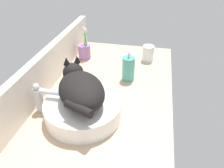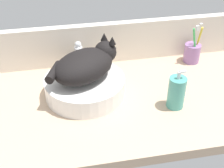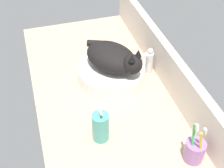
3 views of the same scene
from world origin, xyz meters
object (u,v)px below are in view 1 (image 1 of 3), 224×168
sink_basin (83,109)px  faucet (41,97)px  cat (80,88)px  toothbrush_cup (85,51)px  soap_dispenser (128,69)px  water_glass (148,54)px

sink_basin → faucet: faucet is taller
cat → faucet: (-1.35, 16.98, -5.92)cm
sink_basin → toothbrush_cup: size_ratio=1.66×
soap_dispenser → water_glass: (23.50, -8.44, -2.34)cm
faucet → water_glass: bearing=-35.5°
faucet → water_glass: size_ratio=1.46×
faucet → water_glass: faucet is taller
soap_dispenser → water_glass: bearing=-19.8°
cat → soap_dispenser: cat is taller
cat → faucet: 18.03cm
sink_basin → faucet: 18.16cm
faucet → water_glass: (56.01, -39.93, -3.30)cm
soap_dispenser → faucet: bearing=135.9°
water_glass → sink_basin: bearing=158.4°
faucet → soap_dispenser: (32.51, -31.50, -0.96)cm
sink_basin → cat: bearing=37.2°
sink_basin → soap_dispenser: bearing=-23.0°
cat → soap_dispenser: (31.17, -14.52, -6.88)cm
water_glass → soap_dispenser: bearing=160.2°
soap_dispenser → toothbrush_cup: bearing=57.6°
faucet → toothbrush_cup: (51.28, -1.93, -2.65)cm
cat → soap_dispenser: 35.07cm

